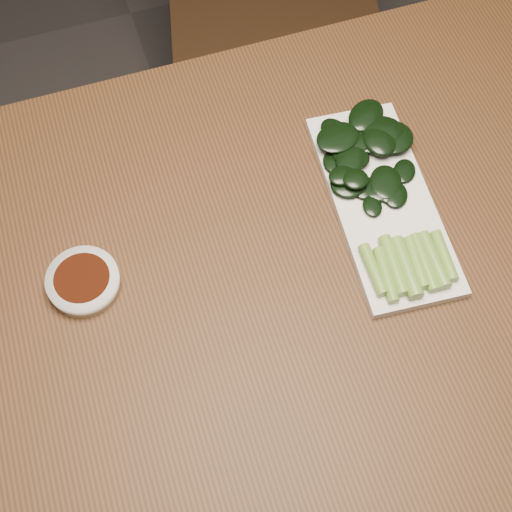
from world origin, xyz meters
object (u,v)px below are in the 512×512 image
object	(u,v)px
chair_far	(276,4)
gai_lan	(376,180)
table	(280,297)
sauce_bowl	(83,281)
serving_plate	(383,203)

from	to	relation	value
chair_far	gai_lan	size ratio (longest dim) A/B	2.76
table	chair_far	distance (m)	0.80
table	sauce_bowl	world-z (taller)	sauce_bowl
table	gai_lan	distance (m)	0.21
chair_far	gai_lan	world-z (taller)	chair_far
sauce_bowl	serving_plate	world-z (taller)	sauce_bowl
table	serving_plate	distance (m)	0.19
table	gai_lan	xyz separation A→B (m)	(0.17, 0.09, 0.10)
table	gai_lan	size ratio (longest dim) A/B	4.34
chair_far	gai_lan	distance (m)	0.71
table	chair_far	size ratio (longest dim) A/B	1.57
chair_far	gai_lan	bearing A→B (deg)	-84.87
serving_plate	gai_lan	bearing A→B (deg)	92.41
chair_far	serving_plate	distance (m)	0.73
chair_far	sauce_bowl	world-z (taller)	chair_far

